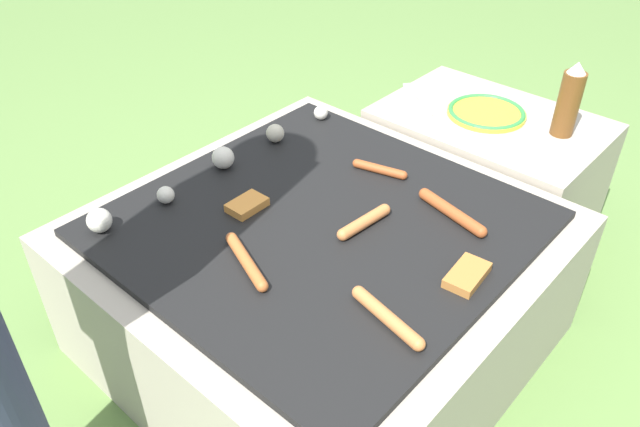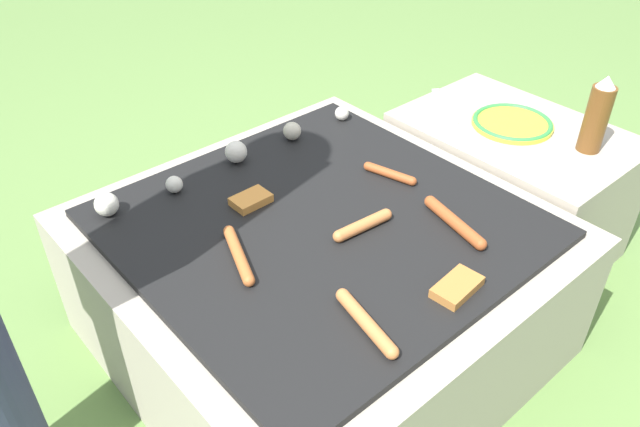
{
  "view_description": "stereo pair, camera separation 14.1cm",
  "coord_description": "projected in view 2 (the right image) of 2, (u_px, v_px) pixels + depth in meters",
  "views": [
    {
      "loc": [
        -0.85,
        -0.76,
        1.25
      ],
      "look_at": [
        0.0,
        0.0,
        0.41
      ],
      "focal_mm": 35.0,
      "sensor_mm": 36.0,
      "label": 1
    },
    {
      "loc": [
        -0.75,
        -0.85,
        1.25
      ],
      "look_at": [
        0.0,
        0.0,
        0.41
      ],
      "focal_mm": 35.0,
      "sensor_mm": 36.0,
      "label": 2
    }
  ],
  "objects": [
    {
      "name": "plate_colorful",
      "position": [
        512.0,
        123.0,
        1.78
      ],
      "size": [
        0.23,
        0.23,
        0.02
      ],
      "color": "yellow",
      "rests_on": "side_ledge"
    },
    {
      "name": "sausage_mid_left",
      "position": [
        238.0,
        255.0,
        1.31
      ],
      "size": [
        0.09,
        0.18,
        0.03
      ],
      "color": "#B7602D",
      "rests_on": "grill"
    },
    {
      "name": "sausage_back_right",
      "position": [
        363.0,
        225.0,
        1.39
      ],
      "size": [
        0.16,
        0.04,
        0.03
      ],
      "color": "#C6753D",
      "rests_on": "grill"
    },
    {
      "name": "sausage_mid_right",
      "position": [
        454.0,
        222.0,
        1.4
      ],
      "size": [
        0.07,
        0.2,
        0.03
      ],
      "color": "#A34C23",
      "rests_on": "grill"
    },
    {
      "name": "sausage_front_center",
      "position": [
        366.0,
        322.0,
        1.15
      ],
      "size": [
        0.06,
        0.19,
        0.03
      ],
      "color": "#C6753D",
      "rests_on": "grill"
    },
    {
      "name": "sausage_back_center",
      "position": [
        390.0,
        174.0,
        1.56
      ],
      "size": [
        0.06,
        0.14,
        0.02
      ],
      "color": "#A34C23",
      "rests_on": "grill"
    },
    {
      "name": "fork_utensil",
      "position": [
        445.0,
        104.0,
        1.89
      ],
      "size": [
        0.13,
        0.19,
        0.01
      ],
      "color": "silver",
      "rests_on": "side_ledge"
    },
    {
      "name": "mushroom_row",
      "position": [
        222.0,
        159.0,
        1.59
      ],
      "size": [
        0.77,
        0.07,
        0.06
      ],
      "color": "silver",
      "rests_on": "grill"
    },
    {
      "name": "side_ledge",
      "position": [
        506.0,
        185.0,
        1.89
      ],
      "size": [
        0.44,
        0.64,
        0.39
      ],
      "color": "#A89E8C",
      "rests_on": "ground_plane"
    },
    {
      "name": "bread_slice_left",
      "position": [
        251.0,
        200.0,
        1.47
      ],
      "size": [
        0.09,
        0.06,
        0.02
      ],
      "color": "#D18438",
      "rests_on": "grill"
    },
    {
      "name": "bread_slice_right",
      "position": [
        457.0,
        287.0,
        1.23
      ],
      "size": [
        0.11,
        0.07,
        0.02
      ],
      "color": "#B27033",
      "rests_on": "grill"
    },
    {
      "name": "ground_plane",
      "position": [
        320.0,
        338.0,
        1.66
      ],
      "size": [
        14.0,
        14.0,
        0.0
      ],
      "primitive_type": "plane",
      "color": "#608442"
    },
    {
      "name": "condiment_bottle",
      "position": [
        597.0,
        116.0,
        1.62
      ],
      "size": [
        0.06,
        0.06,
        0.21
      ],
      "color": "brown",
      "rests_on": "side_ledge"
    },
    {
      "name": "grill",
      "position": [
        320.0,
        284.0,
        1.54
      ],
      "size": [
        0.96,
        0.96,
        0.39
      ],
      "color": "#A89E8C",
      "rests_on": "ground_plane"
    }
  ]
}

